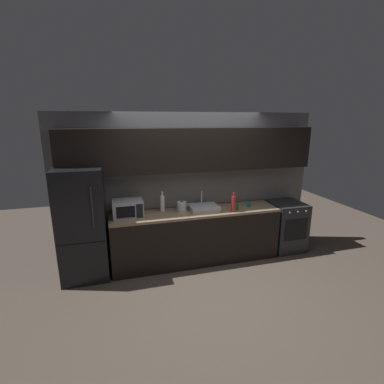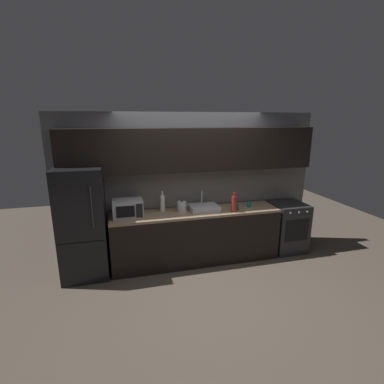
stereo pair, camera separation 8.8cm
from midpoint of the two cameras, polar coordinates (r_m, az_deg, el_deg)
ground_plane at (r=4.33m, az=4.78°, el=-18.99°), size 10.00×10.00×0.00m
back_wall at (r=4.83m, az=0.49°, el=4.54°), size 4.55×0.44×2.50m
counter_run at (r=4.87m, az=1.38°, el=-8.91°), size 2.81×0.60×0.90m
refrigerator at (r=4.59m, az=-20.69°, el=-5.91°), size 0.68×0.69×1.71m
oven_range at (r=5.57m, az=19.06°, el=-6.64°), size 0.60×0.62×0.90m
microwave at (r=4.52m, az=-12.28°, el=-3.21°), size 0.46×0.35×0.27m
sink_basin at (r=4.76m, az=2.96°, el=-3.16°), size 0.48×0.38×0.30m
kettle at (r=4.66m, az=-1.54°, el=-2.97°), size 0.19×0.16×0.19m
wine_bottle_white at (r=4.70m, az=-5.46°, el=-2.19°), size 0.08×0.08×0.34m
wine_bottle_red at (r=4.69m, az=8.97°, el=-2.38°), size 0.08×0.08×0.33m
mug_teal at (r=5.02m, az=11.93°, el=-2.47°), size 0.07×0.07×0.09m
mug_green at (r=4.84m, az=9.47°, el=-3.00°), size 0.08×0.08×0.09m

